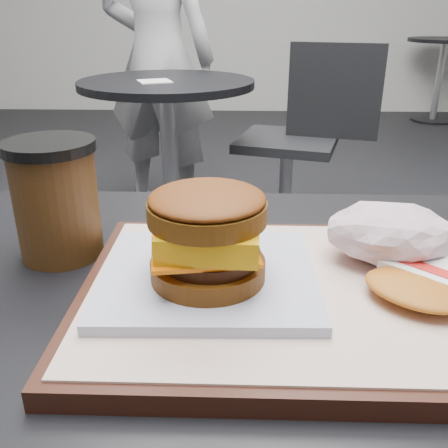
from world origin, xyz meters
TOP-DOWN VIEW (x-y plane):
  - serving_tray at (-0.01, 0.01)m, footprint 0.38×0.28m
  - breakfast_sandwich at (-0.08, 0.01)m, footprint 0.19×0.17m
  - hash_brown at (0.11, 0.00)m, footprint 0.13×0.13m
  - crumpled_wrapper at (0.09, 0.06)m, footprint 0.12×0.09m
  - coffee_cup at (-0.25, 0.10)m, footprint 0.09×0.09m
  - neighbor_table at (-0.35, 1.65)m, footprint 0.70×0.70m
  - napkin at (-0.39, 1.59)m, footprint 0.16×0.16m
  - neighbor_chair at (0.23, 1.83)m, footprint 0.65×0.52m
  - patron at (-0.46, 2.17)m, footprint 0.65×0.51m
  - bg_table_far at (1.80, 4.50)m, footprint 0.66×0.66m

SIDE VIEW (x-z plane):
  - neighbor_chair at x=0.23m, z-range 0.07..0.95m
  - neighbor_table at x=-0.35m, z-range 0.18..0.93m
  - bg_table_far at x=1.80m, z-range 0.19..0.94m
  - napkin at x=-0.39m, z-range 0.75..0.75m
  - serving_tray at x=-0.01m, z-range 0.77..0.79m
  - patron at x=-0.46m, z-range 0.00..1.57m
  - hash_brown at x=0.11m, z-range 0.79..0.81m
  - crumpled_wrapper at x=0.09m, z-range 0.79..0.84m
  - breakfast_sandwich at x=-0.08m, z-range 0.78..0.88m
  - coffee_cup at x=-0.25m, z-range 0.77..0.90m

